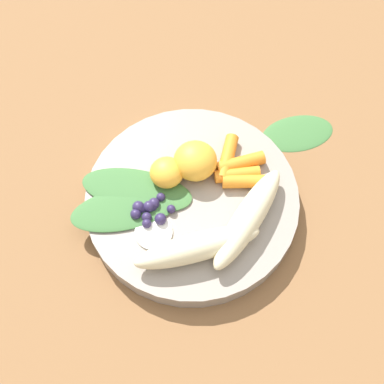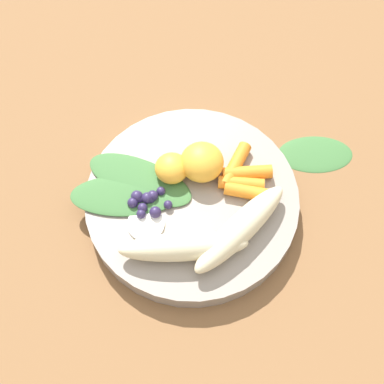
{
  "view_description": "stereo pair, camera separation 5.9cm",
  "coord_description": "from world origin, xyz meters",
  "px_view_note": "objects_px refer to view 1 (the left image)",
  "views": [
    {
      "loc": [
        -0.03,
        0.27,
        0.56
      ],
      "look_at": [
        0.0,
        0.0,
        0.04
      ],
      "focal_mm": 47.52,
      "sensor_mm": 36.0,
      "label": 1
    },
    {
      "loc": [
        -0.09,
        0.26,
        0.56
      ],
      "look_at": [
        0.0,
        0.0,
        0.04
      ],
      "focal_mm": 47.52,
      "sensor_mm": 36.0,
      "label": 2
    }
  ],
  "objects_px": {
    "bowl": "(192,201)",
    "kale_leaf_stray": "(298,132)",
    "banana_peeled_right": "(198,247)",
    "banana_peeled_left": "(248,218)",
    "orange_segment_near": "(167,172)"
  },
  "relations": [
    {
      "from": "bowl",
      "to": "kale_leaf_stray",
      "type": "relative_size",
      "value": 2.61
    },
    {
      "from": "banana_peeled_right",
      "to": "banana_peeled_left",
      "type": "bearing_deg",
      "value": 15.29
    },
    {
      "from": "orange_segment_near",
      "to": "bowl",
      "type": "bearing_deg",
      "value": 147.93
    },
    {
      "from": "banana_peeled_left",
      "to": "orange_segment_near",
      "type": "bearing_deg",
      "value": 89.21
    },
    {
      "from": "bowl",
      "to": "banana_peeled_right",
      "type": "bearing_deg",
      "value": 100.96
    },
    {
      "from": "banana_peeled_left",
      "to": "bowl",
      "type": "bearing_deg",
      "value": 92.0
    },
    {
      "from": "banana_peeled_right",
      "to": "orange_segment_near",
      "type": "relative_size",
      "value": 3.55
    },
    {
      "from": "bowl",
      "to": "orange_segment_near",
      "type": "relative_size",
      "value": 6.33
    },
    {
      "from": "bowl",
      "to": "banana_peeled_left",
      "type": "xyz_separation_m",
      "value": [
        -0.07,
        0.03,
        0.03
      ]
    },
    {
      "from": "orange_segment_near",
      "to": "kale_leaf_stray",
      "type": "xyz_separation_m",
      "value": [
        -0.16,
        -0.1,
        -0.04
      ]
    },
    {
      "from": "banana_peeled_left",
      "to": "orange_segment_near",
      "type": "xyz_separation_m",
      "value": [
        0.1,
        -0.05,
        -0.0
      ]
    },
    {
      "from": "bowl",
      "to": "banana_peeled_right",
      "type": "distance_m",
      "value": 0.08
    },
    {
      "from": "bowl",
      "to": "banana_peeled_left",
      "type": "bearing_deg",
      "value": 156.08
    },
    {
      "from": "bowl",
      "to": "kale_leaf_stray",
      "type": "xyz_separation_m",
      "value": [
        -0.13,
        -0.12,
        -0.01
      ]
    },
    {
      "from": "kale_leaf_stray",
      "to": "bowl",
      "type": "bearing_deg",
      "value": -156.81
    }
  ]
}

